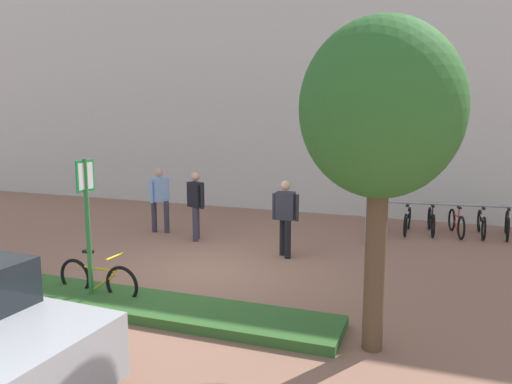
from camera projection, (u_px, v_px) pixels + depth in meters
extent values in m
plane|color=#936651|center=(206.00, 271.00, 10.31)|extent=(60.00, 60.00, 0.00)
cube|color=silver|center=(298.00, 53.00, 16.00)|extent=(28.00, 1.20, 10.00)
cube|color=#336028|center=(131.00, 304.00, 8.36)|extent=(7.00, 1.10, 0.16)
cylinder|color=brown|center=(375.00, 264.00, 6.78)|extent=(0.28, 0.28, 2.44)
ellipsoid|color=#2D6628|center=(381.00, 108.00, 6.44)|extent=(2.10, 2.10, 2.32)
cylinder|color=#2D7238|center=(88.00, 232.00, 8.43)|extent=(0.08, 0.08, 2.46)
cube|color=#198C33|center=(85.00, 176.00, 8.28)|extent=(0.09, 0.36, 0.52)
cube|color=white|center=(85.00, 176.00, 8.28)|extent=(0.09, 0.30, 0.44)
torus|color=black|center=(75.00, 277.00, 8.94)|extent=(0.66, 0.10, 0.66)
torus|color=black|center=(122.00, 285.00, 8.54)|extent=(0.66, 0.10, 0.66)
cylinder|color=gold|center=(97.00, 268.00, 8.71)|extent=(0.84, 0.09, 0.04)
cylinder|color=gold|center=(103.00, 283.00, 8.71)|extent=(0.61, 0.08, 0.44)
cylinder|color=gold|center=(89.00, 261.00, 8.76)|extent=(0.04, 0.04, 0.28)
cube|color=black|center=(88.00, 252.00, 8.73)|extent=(0.20, 0.09, 0.05)
cylinder|color=gold|center=(115.00, 257.00, 8.51)|extent=(0.07, 0.42, 0.04)
cylinder|color=#99999E|center=(372.00, 216.00, 13.68)|extent=(0.06, 0.06, 0.80)
cylinder|color=#99999E|center=(445.00, 204.00, 13.19)|extent=(3.68, 0.47, 0.06)
torus|color=black|center=(382.00, 224.00, 13.17)|extent=(0.08, 0.61, 0.61)
torus|color=black|center=(384.00, 216.00, 14.06)|extent=(0.08, 0.61, 0.61)
cylinder|color=black|center=(384.00, 213.00, 13.58)|extent=(0.07, 0.77, 0.03)
cylinder|color=black|center=(384.00, 220.00, 13.71)|extent=(0.06, 0.56, 0.40)
cylinder|color=black|center=(383.00, 210.00, 13.40)|extent=(0.03, 0.03, 0.26)
cube|color=black|center=(384.00, 204.00, 13.38)|extent=(0.08, 0.19, 0.05)
cylinder|color=black|center=(385.00, 202.00, 13.88)|extent=(0.39, 0.05, 0.04)
torus|color=black|center=(405.00, 225.00, 13.01)|extent=(0.08, 0.61, 0.61)
torus|color=black|center=(409.00, 218.00, 13.87)|extent=(0.08, 0.61, 0.61)
cylinder|color=silver|center=(408.00, 214.00, 13.41)|extent=(0.06, 0.77, 0.03)
cylinder|color=silver|center=(408.00, 222.00, 13.53)|extent=(0.05, 0.56, 0.40)
cylinder|color=silver|center=(407.00, 211.00, 13.24)|extent=(0.03, 0.03, 0.26)
cube|color=black|center=(407.00, 206.00, 13.21)|extent=(0.08, 0.19, 0.05)
cylinder|color=silver|center=(409.00, 203.00, 13.70)|extent=(0.39, 0.05, 0.04)
torus|color=black|center=(433.00, 226.00, 12.94)|extent=(0.12, 0.61, 0.61)
torus|color=black|center=(430.00, 218.00, 13.84)|extent=(0.12, 0.61, 0.61)
cylinder|color=black|center=(432.00, 214.00, 13.36)|extent=(0.12, 0.77, 0.03)
cylinder|color=black|center=(431.00, 222.00, 13.48)|extent=(0.09, 0.56, 0.40)
cylinder|color=black|center=(433.00, 212.00, 13.18)|extent=(0.03, 0.03, 0.26)
cube|color=black|center=(433.00, 206.00, 13.15)|extent=(0.09, 0.19, 0.05)
cylinder|color=black|center=(431.00, 203.00, 13.66)|extent=(0.39, 0.08, 0.04)
torus|color=black|center=(461.00, 228.00, 12.73)|extent=(0.19, 0.60, 0.61)
torus|color=black|center=(452.00, 220.00, 13.65)|extent=(0.19, 0.60, 0.61)
cylinder|color=red|center=(457.00, 216.00, 13.15)|extent=(0.20, 0.76, 0.03)
cylinder|color=red|center=(455.00, 224.00, 13.28)|extent=(0.15, 0.55, 0.40)
cylinder|color=red|center=(459.00, 213.00, 12.97)|extent=(0.03, 0.03, 0.26)
cube|color=black|center=(459.00, 208.00, 12.95)|extent=(0.11, 0.20, 0.05)
cylinder|color=red|center=(454.00, 204.00, 13.46)|extent=(0.39, 0.12, 0.04)
torus|color=black|center=(484.00, 229.00, 12.64)|extent=(0.08, 0.61, 0.61)
torus|color=black|center=(479.00, 221.00, 13.52)|extent=(0.08, 0.61, 0.61)
cylinder|color=silver|center=(482.00, 217.00, 13.05)|extent=(0.06, 0.77, 0.03)
cylinder|color=silver|center=(481.00, 225.00, 13.17)|extent=(0.06, 0.56, 0.40)
cylinder|color=silver|center=(483.00, 214.00, 12.87)|extent=(0.03, 0.03, 0.26)
cube|color=black|center=(484.00, 208.00, 12.85)|extent=(0.08, 0.19, 0.05)
cylinder|color=silver|center=(481.00, 205.00, 13.34)|extent=(0.39, 0.05, 0.04)
torus|color=black|center=(508.00, 230.00, 12.54)|extent=(0.10, 0.61, 0.61)
torus|color=black|center=(506.00, 222.00, 13.38)|extent=(0.10, 0.61, 0.61)
cylinder|color=black|center=(508.00, 218.00, 12.93)|extent=(0.09, 0.77, 0.03)
cylinder|color=black|center=(507.00, 226.00, 13.05)|extent=(0.07, 0.56, 0.40)
cylinder|color=black|center=(508.00, 215.00, 12.75)|extent=(0.03, 0.03, 0.26)
cube|color=black|center=(509.00, 209.00, 12.73)|extent=(0.09, 0.19, 0.05)
cylinder|color=black|center=(508.00, 206.00, 13.21)|extent=(0.39, 0.07, 0.04)
cylinder|color=#ADADB2|center=(369.00, 225.00, 12.39)|extent=(0.16, 0.16, 0.90)
cylinder|color=#383342|center=(197.00, 222.00, 12.80)|extent=(0.14, 0.14, 0.85)
cylinder|color=#383342|center=(195.00, 225.00, 12.54)|extent=(0.14, 0.14, 0.85)
cube|color=black|center=(196.00, 195.00, 12.55)|extent=(0.46, 0.39, 0.62)
cylinder|color=black|center=(189.00, 195.00, 12.74)|extent=(0.09, 0.09, 0.59)
cylinder|color=black|center=(202.00, 197.00, 12.37)|extent=(0.09, 0.09, 0.59)
sphere|color=tan|center=(195.00, 177.00, 12.47)|extent=(0.22, 0.22, 0.22)
cylinder|color=black|center=(288.00, 240.00, 11.11)|extent=(0.14, 0.14, 0.85)
cylinder|color=black|center=(283.00, 237.00, 11.36)|extent=(0.14, 0.14, 0.85)
cube|color=#2D2D38|center=(285.00, 206.00, 11.12)|extent=(0.40, 0.24, 0.62)
cylinder|color=#2D2D38|center=(297.00, 208.00, 11.04)|extent=(0.09, 0.09, 0.59)
cylinder|color=#2D2D38|center=(274.00, 206.00, 11.21)|extent=(0.09, 0.09, 0.59)
sphere|color=tan|center=(286.00, 185.00, 11.04)|extent=(0.22, 0.22, 0.22)
cylinder|color=#383342|center=(154.00, 216.00, 13.50)|extent=(0.14, 0.14, 0.85)
cylinder|color=#383342|center=(167.00, 217.00, 13.40)|extent=(0.14, 0.14, 0.85)
cube|color=#8CB2E5|center=(160.00, 189.00, 13.33)|extent=(0.39, 0.46, 0.62)
cylinder|color=#8CB2E5|center=(151.00, 192.00, 13.15)|extent=(0.09, 0.09, 0.59)
cylinder|color=#8CB2E5|center=(168.00, 190.00, 13.52)|extent=(0.09, 0.09, 0.59)
sphere|color=tan|center=(159.00, 173.00, 13.26)|extent=(0.22, 0.22, 0.22)
cylinder|color=black|center=(83.00, 355.00, 6.13)|extent=(0.65, 0.25, 0.64)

